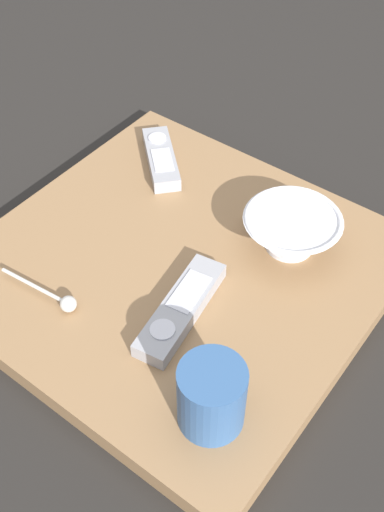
{
  "coord_description": "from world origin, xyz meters",
  "views": [
    {
      "loc": [
        0.42,
        -0.52,
        0.78
      ],
      "look_at": [
        0.02,
        0.01,
        0.06
      ],
      "focal_mm": 44.08,
      "sensor_mm": 36.0,
      "label": 1
    }
  ],
  "objects_px": {
    "tv_remote_near": "(161,158)",
    "teaspoon": "(61,300)",
    "tv_remote_far": "(181,309)",
    "cereal_bowl": "(291,230)",
    "coffee_mug": "(212,397)"
  },
  "relations": [
    {
      "from": "tv_remote_near",
      "to": "tv_remote_far",
      "type": "relative_size",
      "value": 0.75
    },
    {
      "from": "teaspoon",
      "to": "tv_remote_near",
      "type": "relative_size",
      "value": 0.93
    },
    {
      "from": "cereal_bowl",
      "to": "tv_remote_near",
      "type": "distance_m",
      "value": 0.3
    },
    {
      "from": "coffee_mug",
      "to": "teaspoon",
      "type": "distance_m",
      "value": 0.29
    },
    {
      "from": "tv_remote_far",
      "to": "teaspoon",
      "type": "bearing_deg",
      "value": -148.18
    },
    {
      "from": "cereal_bowl",
      "to": "tv_remote_near",
      "type": "bearing_deg",
      "value": 172.83
    },
    {
      "from": "cereal_bowl",
      "to": "coffee_mug",
      "type": "relative_size",
      "value": 1.55
    },
    {
      "from": "coffee_mug",
      "to": "tv_remote_far",
      "type": "xyz_separation_m",
      "value": [
        -0.13,
        0.11,
        -0.04
      ]
    },
    {
      "from": "teaspoon",
      "to": "tv_remote_near",
      "type": "height_order",
      "value": "tv_remote_near"
    },
    {
      "from": "cereal_bowl",
      "to": "coffee_mug",
      "type": "height_order",
      "value": "coffee_mug"
    },
    {
      "from": "cereal_bowl",
      "to": "teaspoon",
      "type": "bearing_deg",
      "value": -123.55
    },
    {
      "from": "tv_remote_near",
      "to": "teaspoon",
      "type": "bearing_deg",
      "value": -75.29
    },
    {
      "from": "tv_remote_near",
      "to": "tv_remote_far",
      "type": "height_order",
      "value": "same"
    },
    {
      "from": "teaspoon",
      "to": "cereal_bowl",
      "type": "bearing_deg",
      "value": 56.45
    },
    {
      "from": "coffee_mug",
      "to": "teaspoon",
      "type": "height_order",
      "value": "coffee_mug"
    }
  ]
}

